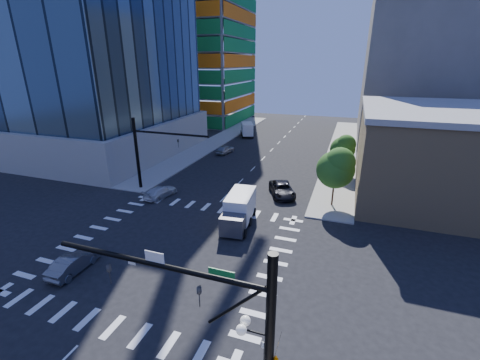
% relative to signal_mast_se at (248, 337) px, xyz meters
% --- Properties ---
extents(ground, '(160.00, 160.00, 0.00)m').
position_rel_signal_mast_se_xyz_m(ground, '(-10.60, 11.50, -5.01)').
color(ground, black).
rests_on(ground, ground).
extents(road_markings, '(20.00, 20.00, 0.01)m').
position_rel_signal_mast_se_xyz_m(road_markings, '(-10.60, 11.50, -5.00)').
color(road_markings, silver).
rests_on(road_markings, ground).
extents(sidewalk_ne, '(5.00, 60.00, 0.15)m').
position_rel_signal_mast_se_xyz_m(sidewalk_ne, '(1.90, 51.50, -4.93)').
color(sidewalk_ne, '#9A9792').
rests_on(sidewalk_ne, ground).
extents(sidewalk_nw, '(5.00, 60.00, 0.15)m').
position_rel_signal_mast_se_xyz_m(sidewalk_nw, '(-23.10, 51.50, -4.93)').
color(sidewalk_nw, '#9A9792').
rests_on(sidewalk_nw, ground).
extents(construction_building, '(25.16, 34.50, 70.60)m').
position_rel_signal_mast_se_xyz_m(construction_building, '(-38.02, 73.43, 19.60)').
color(construction_building, gray).
rests_on(construction_building, ground).
extents(commercial_building, '(20.50, 22.50, 10.60)m').
position_rel_signal_mast_se_xyz_m(commercial_building, '(14.40, 33.50, 0.31)').
color(commercial_building, '#9E865C').
rests_on(commercial_building, ground).
extents(bg_building_ne, '(24.00, 30.00, 28.00)m').
position_rel_signal_mast_se_xyz_m(bg_building_ne, '(16.40, 66.50, 8.99)').
color(bg_building_ne, '#5D5A54').
rests_on(bg_building_ne, ground).
extents(signal_mast_se, '(10.51, 2.48, 9.00)m').
position_rel_signal_mast_se_xyz_m(signal_mast_se, '(0.00, 0.00, 0.00)').
color(signal_mast_se, black).
rests_on(signal_mast_se, sidewalk_se).
extents(signal_mast_nw, '(10.20, 0.40, 9.00)m').
position_rel_signal_mast_se_xyz_m(signal_mast_nw, '(-20.60, 23.00, 0.49)').
color(signal_mast_nw, black).
rests_on(signal_mast_nw, sidewalk_nw).
extents(tree_south, '(4.16, 4.16, 6.82)m').
position_rel_signal_mast_se_xyz_m(tree_south, '(2.03, 25.40, -0.32)').
color(tree_south, '#382316').
rests_on(tree_south, sidewalk_ne).
extents(tree_north, '(3.54, 3.52, 5.78)m').
position_rel_signal_mast_se_xyz_m(tree_north, '(2.33, 37.40, -1.02)').
color(tree_north, '#382316').
rests_on(tree_north, sidewalk_ne).
extents(no_parking_sign, '(0.30, 0.06, 2.20)m').
position_rel_signal_mast_se_xyz_m(no_parking_sign, '(0.10, 2.50, -3.63)').
color(no_parking_sign, black).
rests_on(no_parking_sign, ground).
extents(car_nb_far, '(4.59, 6.14, 1.55)m').
position_rel_signal_mast_se_xyz_m(car_nb_far, '(-4.15, 26.68, -4.23)').
color(car_nb_far, black).
rests_on(car_nb_far, ground).
extents(car_sb_near, '(2.76, 4.90, 1.34)m').
position_rel_signal_mast_se_xyz_m(car_sb_near, '(-18.05, 21.34, -4.34)').
color(car_sb_near, silver).
rests_on(car_sb_near, ground).
extents(car_sb_mid, '(2.43, 4.65, 1.51)m').
position_rel_signal_mast_se_xyz_m(car_sb_mid, '(-17.96, 42.44, -4.25)').
color(car_sb_mid, '#ABADB2').
rests_on(car_sb_mid, ground).
extents(car_sb_cross, '(1.64, 4.43, 1.45)m').
position_rel_signal_mast_se_xyz_m(car_sb_cross, '(-16.34, 6.25, -4.28)').
color(car_sb_cross, '#55565A').
rests_on(car_sb_cross, ground).
extents(box_truck_near, '(3.13, 6.17, 3.11)m').
position_rel_signal_mast_se_xyz_m(box_truck_near, '(-6.65, 17.58, -3.63)').
color(box_truck_near, black).
rests_on(box_truck_near, ground).
extents(box_truck_far, '(4.48, 6.23, 3.01)m').
position_rel_signal_mast_se_xyz_m(box_truck_far, '(-18.77, 57.51, -3.68)').
color(box_truck_far, black).
rests_on(box_truck_far, ground).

